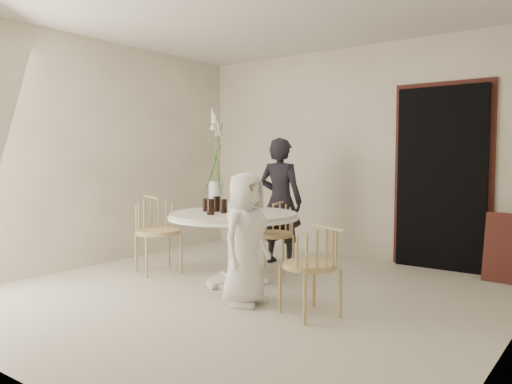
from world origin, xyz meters
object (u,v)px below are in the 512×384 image
Objects in this scene: chair_right at (318,258)px; boy at (246,239)px; birthday_cake at (239,208)px; table at (234,224)px; chair_left at (154,223)px; chair_far at (277,226)px; girl at (280,201)px; flower_vase at (216,172)px.

chair_right is 0.72m from boy.
birthday_cake is at bearing 39.24° from boy.
chair_left is (-1.09, -0.10, -0.06)m from table.
chair_right is (1.28, -1.29, -0.01)m from chair_far.
girl reaches higher than chair_left.
flower_vase reaches higher than birthday_cake.
flower_vase is (-0.47, -0.53, 0.62)m from chair_far.
girl is at bearing -114.91° from chair_right.
chair_right is at bearing -59.29° from chair_far.
girl is 1.76m from boy.
table is 1.14× the size of boy.
girl reaches higher than chair_right.
chair_right is 0.66× the size of boy.
chair_far is 0.41m from girl.
chair_right is at bearing 125.55° from girl.
flower_vase is at bearing 154.54° from birthday_cake.
chair_far reaches higher than chair_right.
chair_left is 0.76× the size of flower_vase.
table is 1.56× the size of chair_left.
flower_vase is at bearing 48.89° from boy.
boy is at bearing -42.61° from table.
chair_right is 2.38m from chair_left.
girl is 6.70× the size of birthday_cake.
boy reaches higher than chair_left.
table is at bearing -61.49° from chair_left.
chair_far is (-0.01, 0.80, -0.11)m from table.
boy is (0.57, -1.31, 0.08)m from chair_far.
table is at bearing -29.70° from flower_vase.
table is 0.87× the size of girl.
girl is at bearing -14.77° from chair_left.
flower_vase is (-1.03, 0.78, 0.54)m from boy.
chair_left is 1.69m from boy.
table is at bearing -103.21° from chair_far.
boy is 5.11× the size of birthday_cake.
birthday_cake reaches higher than chair_right.
chair_left reaches higher than chair_right.
table is 0.81m from chair_far.
birthday_cake is (0.07, -0.79, 0.28)m from chair_far.
birthday_cake is 0.69m from flower_vase.
boy is (0.55, -0.51, -0.03)m from table.
birthday_cake is at bearing 94.75° from girl.
chair_left is 0.73× the size of boy.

